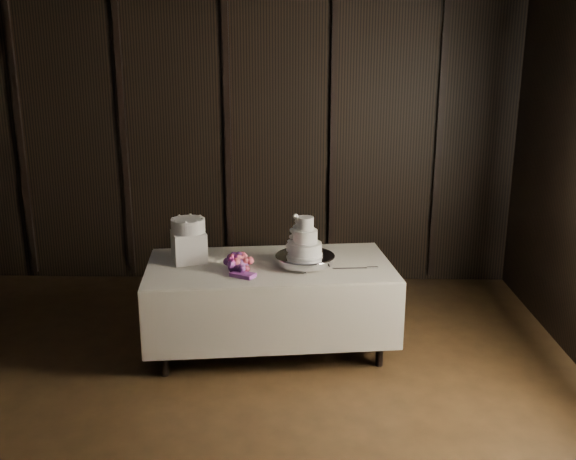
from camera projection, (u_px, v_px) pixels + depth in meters
The scene contains 8 objects.
room at pixel (153, 235), 3.38m from camera, with size 6.08×7.08×3.08m.
display_table at pixel (270, 303), 5.32m from camera, with size 2.10×1.27×0.76m.
cake_stand at pixel (305, 261), 5.17m from camera, with size 0.48×0.48×0.09m, color silver.
wedding_cake at pixel (302, 241), 5.11m from camera, with size 0.31×0.27×0.32m.
bouquet at pixel (238, 264), 5.03m from camera, with size 0.30×0.40×0.19m, color #B43D53, non-canonical shape.
box_pedestal at pixel (189, 247), 5.27m from camera, with size 0.26×0.26×0.25m, color white.
small_cake at pixel (188, 225), 5.22m from camera, with size 0.28×0.28×0.11m, color white.
cake_knife at pixel (349, 268), 5.10m from camera, with size 0.37×0.02×0.01m, color silver.
Camera 1 is at (0.79, -3.24, 2.43)m, focal length 40.00 mm.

